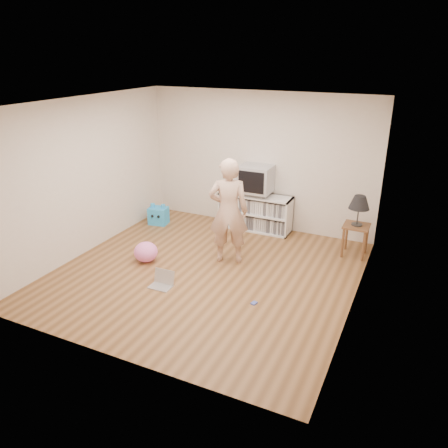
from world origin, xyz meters
The scene contains 13 objects.
ground centered at (0.00, 0.00, 0.00)m, with size 4.50×4.50×0.00m, color brown.
walls centered at (0.00, 0.00, 1.30)m, with size 4.52×4.52×2.60m.
ceiling centered at (0.00, 0.00, 2.60)m, with size 4.50×4.50×0.01m, color white.
media_unit centered at (0.03, 2.04, 0.35)m, with size 1.40×0.45×0.70m.
dvd_deck centered at (0.03, 2.02, 0.73)m, with size 0.45×0.35×0.07m, color gray.
crt_tv centered at (0.03, 2.02, 1.02)m, with size 0.60×0.53×0.50m.
side_table centered at (1.99, 1.65, 0.42)m, with size 0.42×0.42×0.55m.
table_lamp centered at (1.99, 1.65, 0.94)m, with size 0.34×0.34×0.52m.
person centered at (0.14, 0.54, 0.87)m, with size 0.64×0.42×1.75m, color #D3AA90.
laptop centered at (-0.40, -0.63, 0.06)m, with size 0.34×0.27×0.23m.
playing_cards centered at (1.02, -0.52, 0.01)m, with size 0.07×0.09×0.02m, color #4A5CC6.
plush_blue centered at (-1.83, 1.45, 0.18)m, with size 0.40×0.35×0.42m.
plush_pink centered at (-1.09, -0.06, 0.17)m, with size 0.39×0.39×0.33m, color #FF76CB.
Camera 1 is at (2.86, -5.41, 3.29)m, focal length 35.00 mm.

